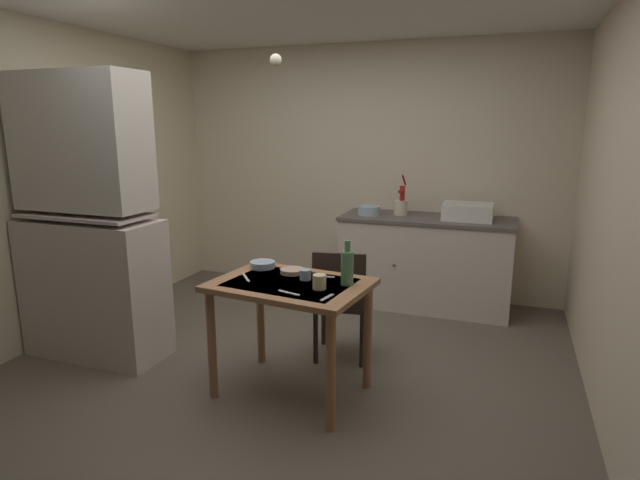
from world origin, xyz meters
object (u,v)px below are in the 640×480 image
serving_bowl_wide (263,265)px  mug_tall (305,275)px  sink_basin (468,211)px  dining_table (291,300)px  mixing_bowl_counter (369,210)px  chair_far_side (341,301)px  glass_bottle (347,267)px  hutch_cabinet (89,229)px  hand_pump (402,197)px

serving_bowl_wide → mug_tall: (0.38, -0.16, 0.01)m
sink_basin → dining_table: (-0.91, -1.97, -0.31)m
mixing_bowl_counter → chair_far_side: mixing_bowl_counter is taller
dining_table → glass_bottle: size_ratio=3.67×
sink_basin → chair_far_side: size_ratio=0.52×
sink_basin → serving_bowl_wide: size_ratio=2.54×
hutch_cabinet → dining_table: size_ratio=2.02×
hand_pump → sink_basin: bearing=-4.2°
serving_bowl_wide → mug_tall: 0.41m
dining_table → mug_tall: 0.19m
sink_basin → chair_far_side: sink_basin is taller
dining_table → serving_bowl_wide: (-0.31, 0.24, 0.14)m
mixing_bowl_counter → mug_tall: bearing=-87.8°
hutch_cabinet → mixing_bowl_counter: bearing=49.5°
mixing_bowl_counter → dining_table: 1.94m
dining_table → mug_tall: mug_tall is taller
chair_far_side → glass_bottle: glass_bottle is taller
hand_pump → mixing_bowl_counter: bearing=-162.2°
serving_bowl_wide → glass_bottle: 0.69m
hutch_cabinet → chair_far_side: size_ratio=2.46×
mixing_bowl_counter → sink_basin: bearing=3.1°
hutch_cabinet → dining_table: bearing=-1.3°
serving_bowl_wide → sink_basin: bearing=54.6°
serving_bowl_wide → dining_table: bearing=-37.8°
hutch_cabinet → serving_bowl_wide: 1.33m
hand_pump → chair_far_side: size_ratio=0.46×
serving_bowl_wide → mixing_bowl_counter: bearing=79.5°
mixing_bowl_counter → mug_tall: 1.84m
mug_tall → serving_bowl_wide: bearing=157.4°
dining_table → mug_tall: size_ratio=14.05×
chair_far_side → glass_bottle: bearing=-68.5°
mixing_bowl_counter → serving_bowl_wide: mixing_bowl_counter is taller
mixing_bowl_counter → dining_table: bearing=-89.9°
hand_pump → dining_table: size_ratio=0.38×
hutch_cabinet → glass_bottle: 1.96m
hand_pump → chair_far_side: (-0.14, -1.44, -0.58)m
dining_table → serving_bowl_wide: bearing=142.2°
glass_bottle → hutch_cabinet: bearing=-178.9°
hutch_cabinet → mug_tall: (1.68, 0.05, -0.19)m
mug_tall → glass_bottle: size_ratio=0.26×
hutch_cabinet → sink_basin: size_ratio=4.72×
hutch_cabinet → mug_tall: bearing=1.6°
mug_tall → hutch_cabinet: bearing=-178.4°
mug_tall → glass_bottle: bearing=-2.0°
sink_basin → mug_tall: bearing=-114.1°
sink_basin → mixing_bowl_counter: bearing=-176.9°
mixing_bowl_counter → chair_far_side: (0.15, -1.34, -0.46)m
serving_bowl_wide → mug_tall: mug_tall is taller
serving_bowl_wide → glass_bottle: glass_bottle is taller
sink_basin → glass_bottle: glass_bottle is taller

